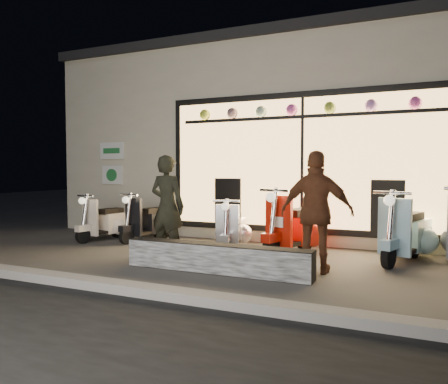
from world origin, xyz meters
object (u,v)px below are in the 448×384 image
(graffiti_barrier, at_px, (217,258))
(scooter_silver, at_px, (232,229))
(woman, at_px, (317,212))
(scooter_red, at_px, (297,228))
(man, at_px, (167,206))

(graffiti_barrier, relative_size, scooter_silver, 2.18)
(scooter_silver, xyz_separation_m, woman, (1.78, -1.21, 0.49))
(scooter_silver, distance_m, woman, 2.21)
(graffiti_barrier, xyz_separation_m, scooter_silver, (-0.51, 1.75, 0.15))
(scooter_silver, relative_size, scooter_red, 0.83)
(graffiti_barrier, height_order, woman, woman)
(graffiti_barrier, relative_size, woman, 1.61)
(graffiti_barrier, xyz_separation_m, scooter_red, (0.65, 1.88, 0.23))
(scooter_red, height_order, woman, woman)
(scooter_silver, distance_m, man, 1.37)
(graffiti_barrier, distance_m, scooter_silver, 1.83)
(scooter_silver, relative_size, man, 0.75)
(graffiti_barrier, distance_m, man, 1.51)
(man, relative_size, woman, 0.98)
(graffiti_barrier, bearing_deg, scooter_red, 71.08)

